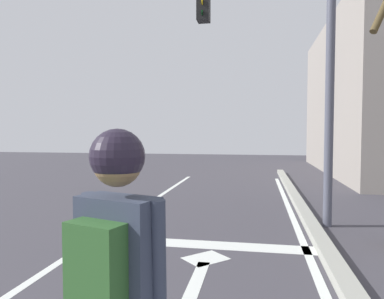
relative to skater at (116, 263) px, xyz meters
name	(u,v)px	position (x,y,z in m)	size (l,w,h in m)	color
lane_line_center	(31,281)	(-1.99, 2.23, -1.17)	(0.12, 20.00, 0.01)	white
stop_bar	(200,244)	(-0.24, 3.94, -1.17)	(3.52, 0.40, 0.01)	white
lane_arrow_stem	(195,284)	(-0.06, 2.49, -1.17)	(0.16, 1.40, 0.01)	white
lane_arrow_head	(206,258)	(-0.06, 3.34, -1.17)	(0.56, 0.44, 0.01)	white
skater	(116,263)	(0.00, 0.00, 0.00)	(0.45, 0.62, 1.70)	#2A526A
traffic_signal_mast	(270,45)	(0.85, 5.44, 2.24)	(4.78, 0.34, 5.03)	#535666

